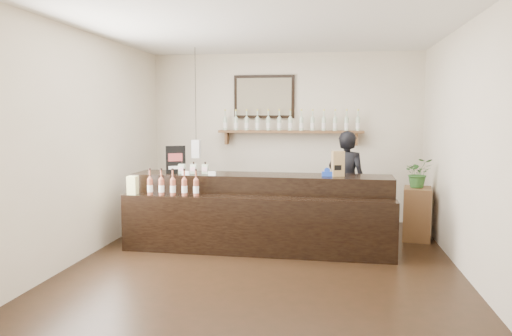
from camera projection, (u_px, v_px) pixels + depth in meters
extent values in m
plane|color=black|center=(266.00, 260.00, 6.10)|extent=(5.00, 5.00, 0.00)
plane|color=beige|center=(285.00, 137.00, 8.42)|extent=(4.50, 0.00, 4.50)
plane|color=beige|center=(221.00, 168.00, 3.50)|extent=(4.50, 0.00, 4.50)
plane|color=beige|center=(89.00, 145.00, 6.29)|extent=(0.00, 5.00, 5.00)
plane|color=beige|center=(464.00, 148.00, 5.63)|extent=(0.00, 5.00, 5.00)
plane|color=white|center=(266.00, 26.00, 5.81)|extent=(5.00, 5.00, 0.00)
cube|color=brown|center=(290.00, 132.00, 8.26)|extent=(2.40, 0.25, 0.04)
cube|color=brown|center=(227.00, 138.00, 8.46)|extent=(0.04, 0.20, 0.20)
cube|color=brown|center=(356.00, 139.00, 8.15)|extent=(0.04, 0.20, 0.20)
cube|color=black|center=(264.00, 97.00, 8.37)|extent=(1.02, 0.04, 0.72)
cube|color=#493D2F|center=(264.00, 97.00, 8.34)|extent=(0.92, 0.01, 0.62)
cube|color=white|center=(196.00, 149.00, 7.74)|extent=(0.12, 0.12, 0.28)
cylinder|color=black|center=(196.00, 94.00, 7.65)|extent=(0.01, 0.01, 1.41)
cylinder|color=beige|center=(225.00, 124.00, 8.41)|extent=(0.07, 0.07, 0.20)
cone|color=beige|center=(225.00, 117.00, 8.40)|extent=(0.07, 0.07, 0.05)
cylinder|color=beige|center=(225.00, 113.00, 8.39)|extent=(0.02, 0.02, 0.07)
cylinder|color=gold|center=(225.00, 110.00, 8.39)|extent=(0.03, 0.03, 0.02)
cylinder|color=white|center=(225.00, 125.00, 8.41)|extent=(0.07, 0.07, 0.09)
cylinder|color=beige|center=(236.00, 124.00, 8.39)|extent=(0.07, 0.07, 0.20)
cone|color=beige|center=(236.00, 117.00, 8.37)|extent=(0.07, 0.07, 0.05)
cylinder|color=beige|center=(236.00, 113.00, 8.37)|extent=(0.02, 0.02, 0.07)
cylinder|color=gold|center=(236.00, 110.00, 8.36)|extent=(0.03, 0.03, 0.02)
cylinder|color=white|center=(236.00, 125.00, 8.39)|extent=(0.07, 0.07, 0.09)
cylinder|color=beige|center=(247.00, 124.00, 8.36)|extent=(0.07, 0.07, 0.20)
cone|color=beige|center=(247.00, 117.00, 8.35)|extent=(0.07, 0.07, 0.05)
cylinder|color=beige|center=(247.00, 113.00, 8.34)|extent=(0.02, 0.02, 0.07)
cylinder|color=gold|center=(247.00, 110.00, 8.33)|extent=(0.03, 0.03, 0.02)
cylinder|color=white|center=(247.00, 125.00, 8.36)|extent=(0.07, 0.07, 0.09)
cylinder|color=beige|center=(257.00, 124.00, 8.33)|extent=(0.07, 0.07, 0.20)
cone|color=beige|center=(257.00, 117.00, 8.32)|extent=(0.07, 0.07, 0.05)
cylinder|color=beige|center=(257.00, 113.00, 8.31)|extent=(0.02, 0.02, 0.07)
cylinder|color=gold|center=(257.00, 110.00, 8.31)|extent=(0.03, 0.03, 0.02)
cylinder|color=white|center=(257.00, 125.00, 8.33)|extent=(0.07, 0.07, 0.09)
cylinder|color=beige|center=(268.00, 124.00, 8.31)|extent=(0.07, 0.07, 0.20)
cone|color=beige|center=(268.00, 117.00, 8.29)|extent=(0.07, 0.07, 0.05)
cylinder|color=beige|center=(268.00, 113.00, 8.29)|extent=(0.02, 0.02, 0.07)
cylinder|color=gold|center=(268.00, 110.00, 8.28)|extent=(0.03, 0.03, 0.02)
cylinder|color=white|center=(268.00, 125.00, 8.31)|extent=(0.07, 0.07, 0.09)
cylinder|color=beige|center=(279.00, 124.00, 8.28)|extent=(0.07, 0.07, 0.20)
cone|color=beige|center=(279.00, 117.00, 8.27)|extent=(0.07, 0.07, 0.05)
cylinder|color=beige|center=(279.00, 113.00, 8.26)|extent=(0.02, 0.02, 0.07)
cylinder|color=gold|center=(279.00, 110.00, 8.25)|extent=(0.03, 0.03, 0.02)
cylinder|color=white|center=(279.00, 125.00, 8.28)|extent=(0.07, 0.07, 0.09)
cylinder|color=beige|center=(290.00, 124.00, 8.25)|extent=(0.07, 0.07, 0.20)
cone|color=beige|center=(290.00, 117.00, 8.24)|extent=(0.07, 0.07, 0.05)
cylinder|color=beige|center=(290.00, 113.00, 8.23)|extent=(0.02, 0.02, 0.07)
cylinder|color=gold|center=(290.00, 110.00, 8.23)|extent=(0.03, 0.03, 0.02)
cylinder|color=white|center=(290.00, 125.00, 8.25)|extent=(0.07, 0.07, 0.09)
cylinder|color=beige|center=(301.00, 124.00, 8.23)|extent=(0.07, 0.07, 0.20)
cone|color=beige|center=(301.00, 117.00, 8.21)|extent=(0.07, 0.07, 0.05)
cylinder|color=beige|center=(301.00, 113.00, 8.21)|extent=(0.02, 0.02, 0.07)
cylinder|color=gold|center=(301.00, 110.00, 8.20)|extent=(0.03, 0.03, 0.02)
cylinder|color=white|center=(301.00, 126.00, 8.23)|extent=(0.07, 0.07, 0.09)
cylinder|color=beige|center=(313.00, 124.00, 8.20)|extent=(0.07, 0.07, 0.20)
cone|color=beige|center=(313.00, 117.00, 8.19)|extent=(0.07, 0.07, 0.05)
cylinder|color=beige|center=(313.00, 113.00, 8.18)|extent=(0.02, 0.02, 0.07)
cylinder|color=gold|center=(313.00, 110.00, 8.17)|extent=(0.03, 0.03, 0.02)
cylinder|color=white|center=(313.00, 126.00, 8.20)|extent=(0.07, 0.07, 0.09)
cylinder|color=beige|center=(324.00, 124.00, 8.17)|extent=(0.07, 0.07, 0.20)
cone|color=beige|center=(324.00, 117.00, 8.16)|extent=(0.07, 0.07, 0.05)
cylinder|color=beige|center=(324.00, 113.00, 8.15)|extent=(0.02, 0.02, 0.07)
cylinder|color=gold|center=(324.00, 110.00, 8.15)|extent=(0.03, 0.03, 0.02)
cylinder|color=white|center=(324.00, 126.00, 8.17)|extent=(0.07, 0.07, 0.09)
cylinder|color=beige|center=(335.00, 124.00, 8.15)|extent=(0.07, 0.07, 0.20)
cone|color=beige|center=(335.00, 117.00, 8.13)|extent=(0.07, 0.07, 0.05)
cylinder|color=beige|center=(335.00, 113.00, 8.13)|extent=(0.02, 0.02, 0.07)
cylinder|color=gold|center=(335.00, 110.00, 8.12)|extent=(0.03, 0.03, 0.02)
cylinder|color=white|center=(335.00, 126.00, 8.15)|extent=(0.07, 0.07, 0.09)
cylinder|color=beige|center=(346.00, 124.00, 8.12)|extent=(0.07, 0.07, 0.20)
cone|color=beige|center=(347.00, 117.00, 8.11)|extent=(0.07, 0.07, 0.05)
cylinder|color=beige|center=(347.00, 113.00, 8.10)|extent=(0.02, 0.02, 0.07)
cylinder|color=gold|center=(347.00, 110.00, 8.09)|extent=(0.03, 0.03, 0.02)
cylinder|color=white|center=(346.00, 126.00, 8.12)|extent=(0.07, 0.07, 0.09)
cylinder|color=beige|center=(358.00, 124.00, 8.09)|extent=(0.07, 0.07, 0.20)
cone|color=beige|center=(358.00, 117.00, 8.08)|extent=(0.07, 0.07, 0.05)
cylinder|color=beige|center=(358.00, 113.00, 8.07)|extent=(0.02, 0.02, 0.07)
cylinder|color=gold|center=(358.00, 110.00, 8.07)|extent=(0.03, 0.03, 0.02)
cylinder|color=white|center=(358.00, 126.00, 8.09)|extent=(0.07, 0.07, 0.09)
cube|color=black|center=(260.00, 210.00, 6.77)|extent=(3.51, 0.72, 0.98)
cube|color=black|center=(255.00, 226.00, 6.32)|extent=(3.50, 0.42, 0.74)
cube|color=white|center=(186.00, 173.00, 6.63)|extent=(0.10, 0.04, 0.05)
cube|color=white|center=(212.00, 174.00, 6.58)|extent=(0.10, 0.04, 0.05)
cube|color=#D7DA85|center=(133.00, 190.00, 6.52)|extent=(0.12, 0.12, 0.12)
cube|color=#D7DA85|center=(133.00, 181.00, 6.50)|extent=(0.12, 0.12, 0.12)
cube|color=beige|center=(182.00, 169.00, 6.82)|extent=(0.08, 0.08, 0.13)
cube|color=beige|center=(181.00, 169.00, 6.77)|extent=(0.07, 0.00, 0.06)
cylinder|color=black|center=(182.00, 163.00, 6.81)|extent=(0.02, 0.02, 0.03)
cube|color=beige|center=(194.00, 169.00, 6.79)|extent=(0.08, 0.08, 0.13)
cube|color=beige|center=(193.00, 169.00, 6.75)|extent=(0.07, 0.00, 0.06)
cylinder|color=black|center=(194.00, 163.00, 6.78)|extent=(0.02, 0.02, 0.03)
cube|color=beige|center=(205.00, 169.00, 6.77)|extent=(0.08, 0.08, 0.13)
cube|color=beige|center=(204.00, 169.00, 6.72)|extent=(0.07, 0.00, 0.06)
cylinder|color=black|center=(205.00, 163.00, 6.76)|extent=(0.02, 0.02, 0.03)
cylinder|color=brown|center=(150.00, 187.00, 6.48)|extent=(0.07, 0.07, 0.20)
cone|color=brown|center=(150.00, 177.00, 6.46)|extent=(0.07, 0.07, 0.05)
cylinder|color=brown|center=(150.00, 173.00, 6.46)|extent=(0.02, 0.02, 0.07)
cylinder|color=black|center=(150.00, 169.00, 6.45)|extent=(0.03, 0.03, 0.02)
cylinder|color=white|center=(150.00, 188.00, 6.48)|extent=(0.07, 0.07, 0.09)
cylinder|color=brown|center=(161.00, 187.00, 6.45)|extent=(0.07, 0.07, 0.20)
cone|color=brown|center=(161.00, 177.00, 6.44)|extent=(0.07, 0.07, 0.05)
cylinder|color=brown|center=(161.00, 173.00, 6.43)|extent=(0.02, 0.02, 0.07)
cylinder|color=black|center=(161.00, 169.00, 6.43)|extent=(0.03, 0.03, 0.02)
cylinder|color=white|center=(161.00, 189.00, 6.46)|extent=(0.07, 0.07, 0.09)
cylinder|color=brown|center=(173.00, 187.00, 6.43)|extent=(0.07, 0.07, 0.20)
cone|color=brown|center=(173.00, 178.00, 6.42)|extent=(0.07, 0.07, 0.05)
cylinder|color=brown|center=(173.00, 173.00, 6.41)|extent=(0.02, 0.02, 0.07)
cylinder|color=black|center=(173.00, 169.00, 6.41)|extent=(0.03, 0.03, 0.02)
cylinder|color=white|center=(173.00, 189.00, 6.43)|extent=(0.07, 0.07, 0.09)
cylinder|color=brown|center=(184.00, 188.00, 6.41)|extent=(0.07, 0.07, 0.20)
cone|color=brown|center=(184.00, 178.00, 6.40)|extent=(0.07, 0.07, 0.05)
cylinder|color=brown|center=(184.00, 173.00, 6.39)|extent=(0.02, 0.02, 0.07)
cylinder|color=black|center=(184.00, 170.00, 6.39)|extent=(0.03, 0.03, 0.02)
cylinder|color=white|center=(184.00, 189.00, 6.41)|extent=(0.07, 0.07, 0.09)
cylinder|color=brown|center=(196.00, 188.00, 6.39)|extent=(0.07, 0.07, 0.20)
cone|color=brown|center=(196.00, 178.00, 6.37)|extent=(0.07, 0.07, 0.05)
cylinder|color=brown|center=(196.00, 173.00, 6.37)|extent=(0.02, 0.02, 0.07)
cylinder|color=black|center=(196.00, 170.00, 6.36)|extent=(0.03, 0.03, 0.02)
cylinder|color=white|center=(196.00, 189.00, 6.39)|extent=(0.07, 0.07, 0.09)
cube|color=black|center=(176.00, 160.00, 6.81)|extent=(0.24, 0.16, 0.38)
cube|color=#9C3A39|center=(175.00, 157.00, 6.80)|extent=(0.17, 0.10, 0.11)
cube|color=white|center=(176.00, 168.00, 6.81)|extent=(0.17, 0.10, 0.04)
cube|color=#9C7C4B|center=(338.00, 164.00, 6.49)|extent=(0.17, 0.15, 0.33)
cube|color=black|center=(338.00, 168.00, 6.44)|extent=(0.09, 0.02, 0.07)
cube|color=blue|center=(327.00, 174.00, 6.50)|extent=(0.14, 0.07, 0.06)
cylinder|color=blue|center=(327.00, 170.00, 6.50)|extent=(0.08, 0.04, 0.07)
cube|color=brown|center=(417.00, 214.00, 7.11)|extent=(0.45, 0.57, 0.75)
imported|color=#2E6127|center=(418.00, 173.00, 7.05)|extent=(0.41, 0.36, 0.42)
imported|color=black|center=(347.00, 176.00, 7.39)|extent=(0.74, 0.60, 1.75)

